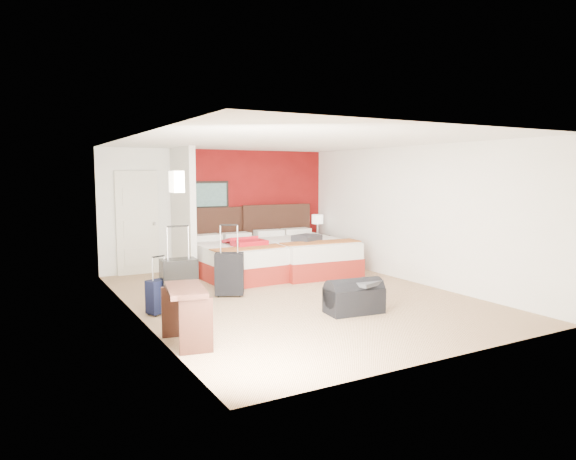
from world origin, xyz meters
TOP-DOWN VIEW (x-y plane):
  - ground at (0.00, 0.00)m, footprint 6.50×6.50m
  - room_walls at (-1.40, 1.42)m, footprint 5.02×6.52m
  - red_accent_panel at (0.75, 3.23)m, footprint 3.50×0.04m
  - partition_wall at (-1.00, 2.61)m, footprint 0.12×1.20m
  - entry_door at (-1.75, 3.20)m, footprint 0.82×0.06m
  - bed_left at (-0.12, 1.99)m, footprint 1.58×2.18m
  - bed_right at (1.28, 1.87)m, footprint 1.69×2.31m
  - red_suitcase_open at (-0.02, 1.89)m, footprint 0.66×0.88m
  - jacket_bundle at (1.18, 1.57)m, footprint 0.62×0.57m
  - nightstand at (2.22, 2.80)m, footprint 0.43×0.43m
  - table_lamp at (2.22, 2.80)m, footprint 0.28×0.28m
  - suitcase_black at (-1.92, -0.02)m, footprint 0.52×0.35m
  - suitcase_charcoal at (-0.89, 0.58)m, footprint 0.54×0.46m
  - suitcase_navy at (-2.20, 0.03)m, footprint 0.39×0.32m
  - duffel_bag at (0.26, -1.26)m, footprint 0.85×0.52m
  - jacket_draped at (0.41, -1.31)m, footprint 0.52×0.47m
  - desk at (-2.28, -1.44)m, footprint 0.57×0.89m

SIDE VIEW (x-z plane):
  - ground at x=0.00m, z-range 0.00..0.00m
  - duffel_bag at x=0.26m, z-range 0.00..0.41m
  - suitcase_navy at x=-2.20m, z-range 0.00..0.47m
  - nightstand at x=2.22m, z-range 0.00..0.60m
  - bed_left at x=-0.12m, z-range 0.00..0.63m
  - bed_right at x=1.28m, z-range 0.00..0.66m
  - suitcase_charcoal at x=-0.89m, z-range 0.00..0.68m
  - desk at x=-2.28m, z-range 0.00..0.69m
  - suitcase_black at x=-1.92m, z-range 0.00..0.75m
  - jacket_draped at x=0.41m, z-range 0.41..0.47m
  - red_suitcase_open at x=-0.02m, z-range 0.63..0.74m
  - jacket_bundle at x=1.18m, z-range 0.66..0.78m
  - table_lamp at x=2.22m, z-range 0.60..1.06m
  - entry_door at x=-1.75m, z-range 0.00..2.05m
  - red_accent_panel at x=0.75m, z-range 0.00..2.50m
  - partition_wall at x=-1.00m, z-range 0.00..2.50m
  - room_walls at x=-1.40m, z-range 0.01..2.51m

